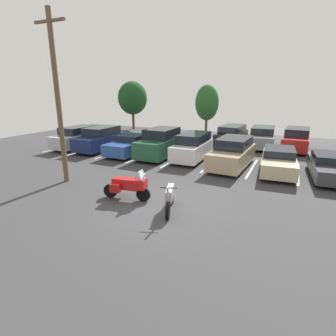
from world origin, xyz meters
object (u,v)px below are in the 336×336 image
(motorcycle_touring, at_px, (128,185))
(car_far_grey, at_px, (262,137))
(car_blue, at_px, (130,145))
(car_tan, at_px, (232,153))
(car_white, at_px, (193,147))
(car_silver, at_px, (77,138))
(car_charcoal, at_px, (330,166))
(motorcycle_second, at_px, (170,198))
(car_champagne, at_px, (279,161))
(utility_pole, at_px, (58,97))
(car_far_red, at_px, (296,139))
(car_green, at_px, (160,143))
(car_navy, at_px, (100,139))
(car_far_black, at_px, (232,135))

(motorcycle_touring, distance_m, car_far_grey, 15.01)
(car_blue, distance_m, car_tan, 7.68)
(motorcycle_touring, relative_size, car_white, 0.50)
(car_silver, distance_m, car_charcoal, 18.22)
(motorcycle_second, xyz_separation_m, car_tan, (0.83, 7.52, 0.33))
(car_champagne, height_order, car_charcoal, car_champagne)
(car_charcoal, distance_m, utility_pole, 14.68)
(car_charcoal, height_order, car_far_red, car_far_red)
(car_white, distance_m, car_champagne, 5.60)
(car_green, bearing_deg, car_blue, -173.84)
(car_far_red, xyz_separation_m, utility_pole, (-10.93, -13.65, 3.42))
(car_far_grey, relative_size, car_far_red, 1.05)
(motorcycle_touring, bearing_deg, car_far_red, 65.52)
(car_far_grey, bearing_deg, car_white, -120.02)
(motorcycle_touring, height_order, car_green, car_green)
(motorcycle_touring, relative_size, motorcycle_second, 1.07)
(car_blue, relative_size, car_white, 0.97)
(car_green, bearing_deg, car_navy, -179.54)
(car_white, bearing_deg, car_tan, -12.37)
(car_silver, height_order, car_far_grey, car_silver)
(car_tan, bearing_deg, car_far_red, 63.43)
(car_white, distance_m, utility_pole, 9.08)
(car_blue, bearing_deg, car_champagne, -0.94)
(car_navy, relative_size, car_blue, 1.06)
(car_navy, bearing_deg, car_far_black, 37.40)
(motorcycle_second, xyz_separation_m, car_white, (-2.03, 8.15, 0.36))
(motorcycle_touring, xyz_separation_m, car_far_grey, (3.94, 14.49, 0.22))
(car_far_red, relative_size, utility_pole, 0.57)
(car_blue, xyz_separation_m, car_tan, (7.68, -0.20, 0.18))
(motorcycle_touring, bearing_deg, car_white, 89.23)
(car_blue, bearing_deg, car_charcoal, -0.91)
(motorcycle_second, distance_m, car_green, 9.14)
(car_far_black, bearing_deg, car_navy, -142.60)
(car_white, relative_size, car_far_grey, 0.88)
(car_white, bearing_deg, car_far_grey, 59.98)
(car_far_grey, bearing_deg, motorcycle_second, -96.94)
(car_silver, bearing_deg, car_far_black, 31.75)
(car_green, height_order, car_charcoal, car_green)
(car_charcoal, xyz_separation_m, car_far_red, (-1.72, 7.16, 0.22))
(motorcycle_touring, xyz_separation_m, utility_pole, (-4.38, 0.73, 3.66))
(car_navy, relative_size, utility_pole, 0.55)
(car_blue, bearing_deg, car_far_grey, 39.24)
(car_navy, xyz_separation_m, car_charcoal, (15.91, -0.42, -0.27))
(car_green, relative_size, car_charcoal, 0.94)
(motorcycle_second, xyz_separation_m, car_silver, (-12.09, 7.81, 0.34))
(car_green, distance_m, car_champagne, 7.98)
(motorcycle_second, distance_m, car_far_black, 14.83)
(car_blue, bearing_deg, motorcycle_second, -48.41)
(car_navy, relative_size, car_white, 1.03)
(car_navy, height_order, utility_pole, utility_pole)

